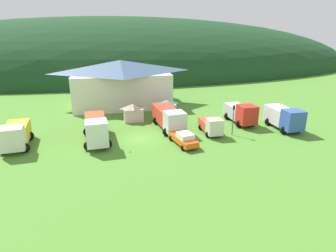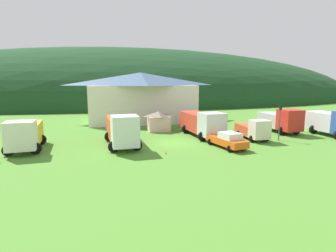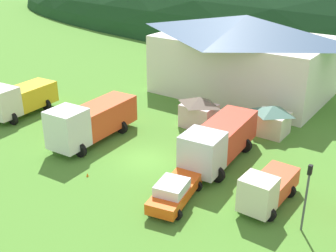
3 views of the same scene
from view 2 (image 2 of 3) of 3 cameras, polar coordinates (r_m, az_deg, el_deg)
ground_plane at (r=30.37m, az=0.79°, el=-3.57°), size 200.00×200.00×0.00m
forested_hill_backdrop at (r=90.05m, az=-8.76°, el=4.97°), size 167.75×60.00×33.65m
depot_building at (r=47.20m, az=-5.71°, el=6.20°), size 18.24×12.15×8.17m
play_shed_cream at (r=40.90m, az=5.37°, el=1.61°), size 2.83×2.59×2.52m
play_shed_pink at (r=37.36m, az=-1.95°, el=1.08°), size 3.10×2.35×2.73m
heavy_rig_striped at (r=30.36m, az=-27.59°, el=-1.44°), size 3.67×6.88×3.17m
heavy_rig_white at (r=29.22m, az=-9.60°, el=-0.61°), size 3.59×8.43×3.51m
tow_truck_silver at (r=34.07m, az=7.07°, el=0.74°), size 3.80×8.61×3.20m
light_truck_cream at (r=33.41m, az=17.34°, el=-0.70°), size 2.47×5.16×2.48m
crane_truck_red at (r=39.30m, az=22.39°, el=1.15°), size 3.30×6.71×3.21m
box_truck_blue at (r=39.57m, az=31.18°, el=0.71°), size 3.35×6.51×3.27m
service_pickup_orange at (r=28.77m, az=12.18°, el=-2.83°), size 2.88×5.24×1.66m
traffic_light_east at (r=33.74m, az=22.20°, el=1.39°), size 0.20×0.32×4.10m
traffic_cone_near_pickup at (r=26.00m, az=-0.48°, el=-5.80°), size 0.36×0.36×0.53m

